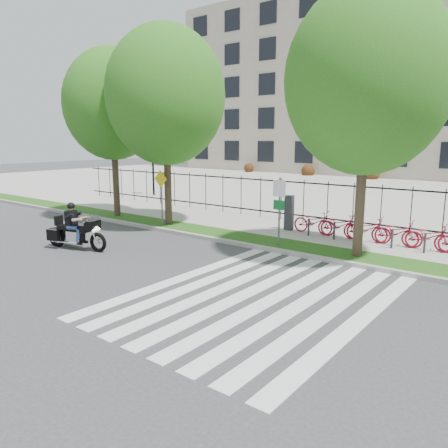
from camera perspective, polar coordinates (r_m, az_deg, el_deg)
The scene contains 15 objects.
ground at distance 14.55m, azimuth -11.55°, elevation -5.16°, with size 120.00×120.00×0.00m, color #353537.
curb at distance 17.37m, azimuth -1.23°, elevation -2.02°, with size 60.00×0.20×0.15m, color #9E9C94.
grass_verge at distance 18.02m, azimuth 0.48°, elevation -1.53°, with size 60.00×1.50×0.15m, color #1D4711.
sidewalk at distance 20.01m, azimuth 4.86°, elevation -0.29°, with size 60.00×3.50×0.15m, color #ADAAA1.
plaza at distance 35.85m, azimuth 20.50°, elevation 4.07°, with size 80.00×34.00×0.10m, color #ADAAA1.
crosswalk_stripes at distance 11.47m, azimuth 4.54°, elevation -9.42°, with size 5.70×8.00×0.01m, color silver, non-canonical shape.
iron_fence at distance 21.30m, azimuth 7.49°, elevation 3.28°, with size 30.00×0.06×2.00m, color black, non-canonical shape.
lamp_post_left at distance 30.94m, azimuth -9.32°, elevation 9.48°, with size 1.06×0.70×4.25m.
street_tree_0 at distance 22.69m, azimuth -14.39°, elevation 14.89°, with size 4.70×4.70×8.21m.
street_tree_1 at distance 19.93m, azimuth -7.62°, elevation 16.26°, with size 5.24×5.24×8.71m.
street_tree_2 at distance 14.98m, azimuth 18.23°, elevation 17.44°, with size 5.17×5.17×8.64m.
bike_share_station at distance 16.92m, azimuth 24.95°, elevation -1.47°, with size 11.10×0.86×1.50m.
sign_pole_regulatory at distance 15.95m, azimuth 7.22°, elevation 2.81°, with size 0.50×0.09×2.50m.
sign_pole_warning at distance 19.76m, azimuth -8.19°, elevation 4.39°, with size 0.78×0.09×2.49m.
motorcycle_rider at distance 16.91m, azimuth -18.79°, elevation -0.82°, with size 2.67×1.13×2.09m.
Camera 1 is at (10.72, -8.98, 4.03)m, focal length 35.00 mm.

